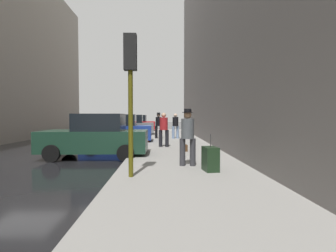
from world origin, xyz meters
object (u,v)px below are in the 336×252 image
Objects in this scene: pedestrian_with_fedora at (159,124)px; rolling_suitcase at (210,159)px; parked_blue_sedan at (118,130)px; fire_hydrant at (147,136)px; parked_gray_coupe at (129,126)px; parked_red_hatchback at (136,124)px; pedestrian_in_jeans at (175,125)px; traffic_light at (130,74)px; duffel_bag at (184,148)px; pedestrian_in_red_jacket at (164,128)px; parked_dark_green_sedan at (96,137)px; pedestrian_with_beanie at (188,134)px.

pedestrian_with_fedora is 10.94m from rolling_suitcase.
parked_blue_sedan is 2.39× the size of pedestrian_with_fedora.
fire_hydrant is 8.44m from rolling_suitcase.
parked_blue_sedan is 1.00× the size of parked_gray_coupe.
parked_red_hatchback is 4.08× the size of rolling_suitcase.
rolling_suitcase is at bearing -88.00° from pedestrian_in_jeans.
traffic_light reaches higher than duffel_bag.
traffic_light reaches higher than fire_hydrant.
pedestrian_in_jeans is (3.65, -4.37, 0.26)m from parked_gray_coupe.
pedestrian_in_red_jacket is 2.00m from duffel_bag.
pedestrian_in_jeans reaches higher than parked_gray_coupe.
fire_hydrant is (1.80, -6.81, -0.35)m from parked_gray_coupe.
parked_dark_green_sedan is 0.99× the size of parked_blue_sedan.
pedestrian_in_jeans is at bearing 52.84° from fire_hydrant.
pedestrian_with_beanie is 1.16m from rolling_suitcase.
pedestrian_in_red_jacket reaches higher than parked_blue_sedan.
parked_gray_coupe is 1.00× the size of parked_red_hatchback.
pedestrian_in_jeans is at bearing -50.16° from parked_gray_coupe.
parked_dark_green_sedan is at bearing -90.00° from parked_blue_sedan.
pedestrian_with_beanie is at bearing -77.35° from fire_hydrant.
duffel_bag is (3.64, -16.72, -0.56)m from parked_red_hatchback.
parked_red_hatchback is at bearing 94.92° from traffic_light.
pedestrian_with_fedora is at bearing 168.39° from pedestrian_in_jeans.
traffic_light is 2.11× the size of pedestrian_in_red_jacket.
traffic_light reaches higher than pedestrian_in_jeans.
pedestrian_with_fedora is 6.80m from duffel_bag.
fire_hydrant is 3.12m from pedestrian_in_jeans.
parked_gray_coupe is (-0.00, 11.60, 0.00)m from parked_dark_green_sedan.
duffel_bag is (-0.38, 4.16, -0.20)m from rolling_suitcase.
pedestrian_with_beanie is 4.04× the size of duffel_bag.
duffel_bag is at bearing 86.95° from pedestrian_with_beanie.
pedestrian_with_beanie is at bearing -84.51° from pedestrian_with_fedora.
fire_hydrant is at bearing 114.72° from duffel_bag.
pedestrian_with_fedora is 4.04× the size of duffel_bag.
parked_dark_green_sedan is at bearing 143.43° from pedestrian_with_beanie.
pedestrian_in_jeans is 1.64× the size of rolling_suitcase.
pedestrian_with_beanie is at bearing -93.05° from duffel_bag.
parked_blue_sedan is at bearing -140.26° from pedestrian_with_fedora.
parked_blue_sedan is at bearing 128.44° from duffel_bag.
traffic_light is 8.18× the size of duffel_bag.
parked_dark_green_sedan is 5.40m from parked_blue_sedan.
pedestrian_in_red_jacket is (-0.67, 4.99, -0.03)m from pedestrian_with_beanie.
traffic_light is 2.69m from pedestrian_with_beanie.
pedestrian_in_red_jacket is (2.78, 2.43, 0.26)m from parked_dark_green_sedan.
pedestrian_in_jeans reaches higher than fire_hydrant.
parked_gray_coupe is 1.18× the size of traffic_light.
parked_gray_coupe is at bearing 129.84° from pedestrian_in_jeans.
rolling_suitcase is (4.02, -14.95, -0.36)m from parked_gray_coupe.
traffic_light is at bearing -89.67° from fire_hydrant.
pedestrian_in_red_jacket is at bearing -86.69° from pedestrian_with_fedora.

